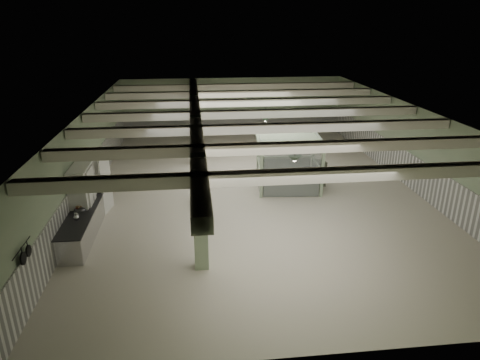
{
  "coord_description": "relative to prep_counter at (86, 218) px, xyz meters",
  "views": [
    {
      "loc": [
        -2.6,
        -17.39,
        7.17
      ],
      "look_at": [
        -0.88,
        -2.09,
        1.3
      ],
      "focal_mm": 32.0,
      "sensor_mm": 36.0,
      "label": 1
    }
  ],
  "objects": [
    {
      "name": "orange_bowl",
      "position": [
        -0.03,
        0.89,
        0.48
      ],
      "size": [
        0.3,
        0.3,
        0.08
      ],
      "primitive_type": "cylinder",
      "rotation": [
        0.0,
        0.0,
        0.32
      ],
      "color": "#B2B2B7",
      "rests_on": "prep_counter"
    },
    {
      "name": "hook_rail",
      "position": [
        -0.39,
        -4.51,
        1.39
      ],
      "size": [
        0.02,
        1.2,
        0.02
      ],
      "primitive_type": "cylinder",
      "rotation": [
        1.57,
        0.0,
        0.0
      ],
      "color": "black",
      "rests_on": "wall_left"
    },
    {
      "name": "column_a",
      "position": [
        4.04,
        -2.91,
        1.34
      ],
      "size": [
        0.42,
        0.42,
        3.6
      ],
      "primitive_type": "cube",
      "color": "#B3CBA3",
      "rests_on": "floor"
    },
    {
      "name": "wainscot_back",
      "position": [
        6.54,
        13.06,
        0.29
      ],
      "size": [
        13.9,
        0.05,
        1.5
      ],
      "primitive_type": "cube",
      "color": "white",
      "rests_on": "floor"
    },
    {
      "name": "skillet_far",
      "position": [
        -0.34,
        -4.28,
        1.17
      ],
      "size": [
        0.04,
        0.31,
        0.31
      ],
      "primitive_type": "cylinder",
      "rotation": [
        0.0,
        1.57,
        0.0
      ],
      "color": "black",
      "rests_on": "hook_rail"
    },
    {
      "name": "ceiling",
      "position": [
        6.54,
        3.09,
        3.14
      ],
      "size": [
        14.0,
        20.0,
        0.02
      ],
      "primitive_type": "cube",
      "color": "beige",
      "rests_on": "wall_back"
    },
    {
      "name": "guard_booth",
      "position": [
        8.06,
        3.19,
        1.12
      ],
      "size": [
        3.0,
        2.61,
        2.39
      ],
      "rotation": [
        0.0,
        0.0,
        -0.09
      ],
      "color": "#9EB591",
      "rests_on": "floor"
    },
    {
      "name": "beam_d",
      "position": [
        6.54,
        3.09,
        2.96
      ],
      "size": [
        13.9,
        0.35,
        0.32
      ],
      "primitive_type": "cube",
      "color": "white",
      "rests_on": "ceiling"
    },
    {
      "name": "beam_b",
      "position": [
        6.54,
        -1.91,
        2.96
      ],
      "size": [
        13.9,
        0.35,
        0.32
      ],
      "primitive_type": "cube",
      "color": "white",
      "rests_on": "ceiling"
    },
    {
      "name": "floor",
      "position": [
        6.54,
        3.09,
        -0.46
      ],
      "size": [
        20.0,
        20.0,
        0.0
      ],
      "primitive_type": "plane",
      "color": "beige",
      "rests_on": "ground"
    },
    {
      "name": "wall_right",
      "position": [
        13.54,
        3.09,
        1.34
      ],
      "size": [
        0.02,
        20.0,
        3.6
      ],
      "primitive_type": "cube",
      "color": "#9BAE8B",
      "rests_on": "floor"
    },
    {
      "name": "veg_colander",
      "position": [
        -0.07,
        -0.3,
        0.54
      ],
      "size": [
        0.55,
        0.55,
        0.2
      ],
      "primitive_type": null,
      "rotation": [
        0.0,
        0.0,
        0.34
      ],
      "color": "#444449",
      "rests_on": "prep_counter"
    },
    {
      "name": "beam_e",
      "position": [
        6.54,
        5.59,
        2.96
      ],
      "size": [
        13.9,
        0.35,
        0.32
      ],
      "primitive_type": "cube",
      "color": "white",
      "rests_on": "ceiling"
    },
    {
      "name": "skillet_near",
      "position": [
        -0.34,
        -4.65,
        1.17
      ],
      "size": [
        0.04,
        0.34,
        0.34
      ],
      "primitive_type": "cylinder",
      "rotation": [
        0.0,
        1.57,
        0.0
      ],
      "color": "black",
      "rests_on": "hook_rail"
    },
    {
      "name": "beam_c",
      "position": [
        6.54,
        0.59,
        2.96
      ],
      "size": [
        13.9,
        0.35,
        0.32
      ],
      "primitive_type": "cube",
      "color": "white",
      "rests_on": "ceiling"
    },
    {
      "name": "pendant_back",
      "position": [
        7.04,
        8.59,
        2.59
      ],
      "size": [
        0.44,
        0.44,
        0.22
      ],
      "primitive_type": "cone",
      "rotation": [
        3.14,
        0.0,
        0.0
      ],
      "color": "#314133",
      "rests_on": "ceiling"
    },
    {
      "name": "beam_f",
      "position": [
        6.54,
        8.09,
        2.96
      ],
      "size": [
        13.9,
        0.35,
        0.32
      ],
      "primitive_type": "cube",
      "color": "white",
      "rests_on": "ceiling"
    },
    {
      "name": "beam_g",
      "position": [
        6.54,
        10.59,
        2.96
      ],
      "size": [
        13.9,
        0.35,
        0.32
      ],
      "primitive_type": "cube",
      "color": "white",
      "rests_on": "ceiling"
    },
    {
      "name": "wall_front",
      "position": [
        6.54,
        -6.91,
        1.34
      ],
      "size": [
        14.0,
        0.02,
        3.6
      ],
      "primitive_type": "cube",
      "color": "#9BAE8B",
      "rests_on": "floor"
    },
    {
      "name": "wainscot_left",
      "position": [
        -0.43,
        3.09,
        0.29
      ],
      "size": [
        0.05,
        19.9,
        1.5
      ],
      "primitive_type": "cube",
      "color": "white",
      "rests_on": "floor"
    },
    {
      "name": "column_b",
      "position": [
        4.04,
        2.09,
        1.34
      ],
      "size": [
        0.42,
        0.42,
        3.6
      ],
      "primitive_type": "cube",
      "color": "#B3CBA3",
      "rests_on": "floor"
    },
    {
      "name": "column_d",
      "position": [
        4.04,
        11.09,
        1.34
      ],
      "size": [
        0.42,
        0.42,
        3.6
      ],
      "primitive_type": "cube",
      "color": "#B3CBA3",
      "rests_on": "floor"
    },
    {
      "name": "wall_back",
      "position": [
        6.54,
        13.09,
        1.34
      ],
      "size": [
        14.0,
        0.02,
        3.6
      ],
      "primitive_type": "cube",
      "color": "#9BAE8B",
      "rests_on": "floor"
    },
    {
      "name": "pitcher_near",
      "position": [
        0.07,
        -0.14,
        0.57
      ],
      "size": [
        0.22,
        0.24,
        0.26
      ],
      "primitive_type": null,
      "rotation": [
        0.0,
        0.0,
        0.3
      ],
      "color": "silver",
      "rests_on": "prep_counter"
    },
    {
      "name": "prep_counter",
      "position": [
        0.0,
        0.0,
        0.0
      ],
      "size": [
        0.87,
        4.98,
        0.91
      ],
      "color": "silver",
      "rests_on": "floor"
    },
    {
      "name": "pendant_front",
      "position": [
        7.04,
        -1.91,
        2.59
      ],
      "size": [
        0.44,
        0.44,
        0.22
      ],
      "primitive_type": "cone",
      "rotation": [
        3.14,
        0.0,
        0.0
      ],
      "color": "#314133",
      "rests_on": "ceiling"
    },
    {
      "name": "wall_left",
      "position": [
        -0.46,
        3.09,
        1.34
      ],
      "size": [
        0.02,
        20.0,
        3.6
      ],
      "primitive_type": "cube",
      "color": "#9BAE8B",
      "rests_on": "floor"
    },
    {
      "name": "walkin_cooler",
      "position": [
        -0.08,
        0.92,
        0.69
      ],
      "size": [
        0.9,
        2.5,
        2.3
      ],
      "color": "silver",
      "rests_on": "floor"
    },
    {
      "name": "filing_cabinet",
      "position": [
        9.57,
        3.34,
        0.12
      ],
      "size": [
        0.46,
        0.59,
        1.16
      ],
      "primitive_type": "cube",
      "rotation": [
        0.0,
        0.0,
        0.18
      ],
      "color": "#515446",
      "rests_on": "floor"
    },
    {
      "name": "girder",
      "position": [
        4.04,
        3.09,
        2.92
      ],
      "size": [
        0.45,
        19.9,
        0.4
      ],
      "primitive_type": "cube",
      "color": "white",
      "rests_on": "ceiling"
    },
    {
      "name": "wainscot_right",
      "position": [
        13.52,
        3.09,
        0.29
      ],
      "size": [
        0.05,
        19.9,
        1.5
      ],
      "primitive_type": "cube",
      "color": "white",
      "rests_on": "floor"
    },
    {
      "name": "pitcher_far",
      "position": [
        0.0,
        -1.11,
        0.58
      ],
      "size": [
        0.25,
        0.27,
        0.27
      ],
      "primitive_type": null,
      "rotation": [
        0.0,
        0.0,
        0.39
      ],
      "color": "silver",
      "rests_on": "prep_counter"
    },
    {
      "name": "beam_a",
      "position": [
        6.54,
        -4.41,
        2.96
      ],
      "size": [
        13.9,
        0.35,
        0.32
      ],
      "primitive_type": "cube",
      "color": "white",
      "rests_on": "ceiling"
    },
    {
      "name": "column_c",
      "position": [
        4.04,
        7.09,
        1.34
      ],
      "size": [
        0.42,
        0.42,
        3.6
      ],
      "primitive_type": "cube",
      "color": "#B3CBA3",
      "rests_on": "floor"
    },
    {
      "name": "pendant_mid",
      "position": [
        7.04,
        3.59,
        2.59
      ],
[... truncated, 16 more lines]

